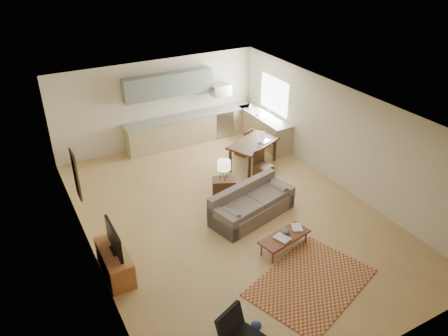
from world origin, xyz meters
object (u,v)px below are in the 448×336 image
coffee_table (284,242)px  tv_credenza (115,262)px  dining_table (253,154)px  sofa (252,203)px  console_table (224,191)px

coffee_table → tv_credenza: bearing=152.5°
dining_table → coffee_table: bearing=-135.4°
tv_credenza → sofa: bearing=6.1°
tv_credenza → console_table: size_ratio=1.85×
tv_credenza → console_table: bearing=21.6°
tv_credenza → dining_table: 5.38m
sofa → coffee_table: 1.37m
coffee_table → console_table: 2.26m
sofa → tv_credenza: (-3.43, -0.36, -0.10)m
tv_credenza → dining_table: size_ratio=0.81×
console_table → dining_table: bearing=61.2°
coffee_table → tv_credenza: 3.54m
tv_credenza → dining_table: (4.77, 2.49, 0.10)m
coffee_table → tv_credenza: tv_credenza is taller
console_table → tv_credenza: bearing=-134.7°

